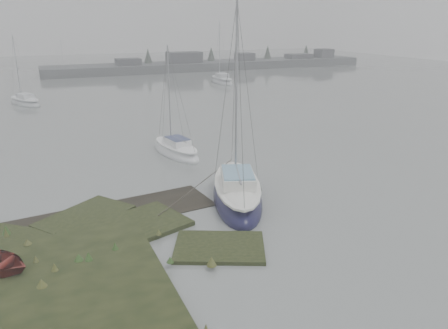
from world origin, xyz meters
The scene contains 7 objects.
ground centered at (0.00, 30.00, 0.00)m, with size 160.00×160.00×0.00m, color slate.
far_shoreline centered at (26.84, 61.90, 0.85)m, with size 60.00×8.00×4.15m.
sailboat_main centered at (3.27, 3.73, 0.32)m, with size 4.75×7.63×10.24m.
sailboat_white centered at (2.88, 12.47, 0.24)m, with size 2.68×5.64×7.64m.
sailboat_far_a centered at (-6.31, 36.41, 0.24)m, with size 4.00×5.75×7.77m.
sailboat_far_b centered at (19.70, 43.59, 0.28)m, with size 2.46×6.54×9.09m.
sailboat_far_c centered at (0.35, 63.51, 0.19)m, with size 4.41×1.88×6.05m.
Camera 1 is at (-5.48, -14.56, 8.54)m, focal length 35.00 mm.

